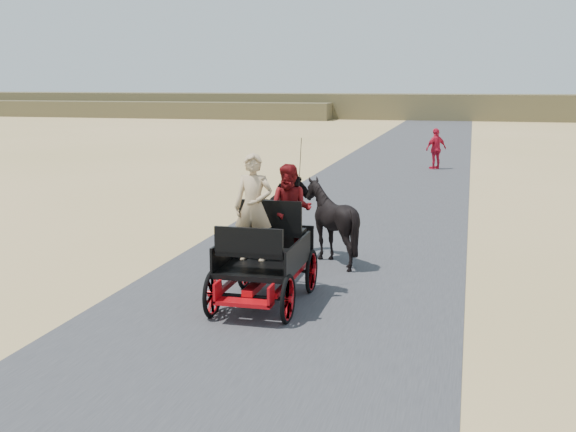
% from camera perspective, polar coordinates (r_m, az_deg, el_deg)
% --- Properties ---
extents(ground, '(140.00, 140.00, 0.00)m').
position_cam_1_polar(ground, '(10.68, -2.90, -9.62)').
color(ground, tan).
extents(road, '(6.00, 140.00, 0.01)m').
position_cam_1_polar(road, '(10.68, -2.90, -9.59)').
color(road, '#38383A').
rests_on(road, ground).
extents(ridge_far, '(140.00, 6.00, 2.40)m').
position_cam_1_polar(ridge_far, '(71.67, 11.98, 8.45)').
color(ridge_far, brown).
rests_on(ridge_far, ground).
extents(ridge_near, '(40.00, 4.00, 1.60)m').
position_cam_1_polar(ridge_near, '(75.24, -11.90, 8.24)').
color(ridge_near, brown).
rests_on(ridge_near, ground).
extents(carriage, '(1.30, 2.40, 0.72)m').
position_cam_1_polar(carriage, '(12.19, -1.86, -5.24)').
color(carriage, black).
rests_on(carriage, ground).
extents(horse_left, '(0.91, 2.01, 1.70)m').
position_cam_1_polar(horse_left, '(15.03, -0.72, -0.26)').
color(horse_left, black).
rests_on(horse_left, ground).
extents(horse_right, '(1.37, 1.54, 1.70)m').
position_cam_1_polar(horse_right, '(14.79, 3.40, -0.46)').
color(horse_right, black).
rests_on(horse_right, ground).
extents(driver_man, '(0.66, 0.43, 1.80)m').
position_cam_1_polar(driver_man, '(12.01, -2.74, 0.68)').
color(driver_man, tan).
rests_on(driver_man, carriage).
extents(passenger_woman, '(0.77, 0.60, 1.58)m').
position_cam_1_polar(passenger_woman, '(12.42, 0.21, 0.50)').
color(passenger_woman, '#660C0F').
rests_on(passenger_woman, carriage).
extents(pedestrian, '(1.04, 0.98, 1.73)m').
position_cam_1_polar(pedestrian, '(31.12, 11.62, 5.23)').
color(pedestrian, red).
rests_on(pedestrian, ground).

